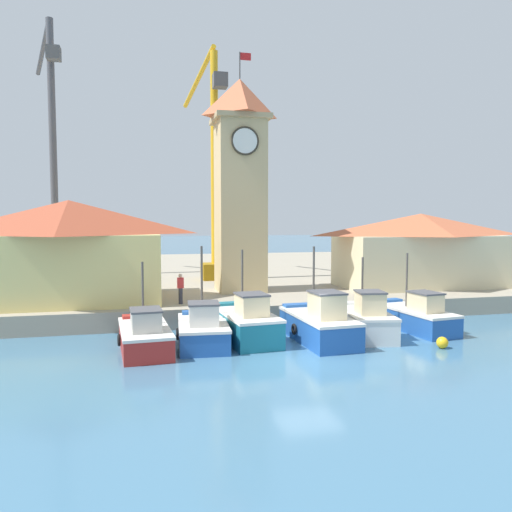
% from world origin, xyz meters
% --- Properties ---
extents(ground_plane, '(300.00, 300.00, 0.00)m').
position_xyz_m(ground_plane, '(0.00, 0.00, 0.00)').
color(ground_plane, teal).
extents(quay_wharf, '(120.00, 40.00, 1.03)m').
position_xyz_m(quay_wharf, '(0.00, 26.44, 0.51)').
color(quay_wharf, '#9E937F').
rests_on(quay_wharf, ground).
extents(fishing_boat_far_left, '(2.33, 4.86, 3.71)m').
position_xyz_m(fishing_boat_far_left, '(-6.26, 2.83, 0.65)').
color(fishing_boat_far_left, '#AD2823').
rests_on(fishing_boat_far_left, ground).
extents(fishing_boat_left_outer, '(2.40, 4.45, 4.34)m').
position_xyz_m(fishing_boat_left_outer, '(-3.76, 3.18, 0.69)').
color(fishing_boat_left_outer, '#2356A8').
rests_on(fishing_boat_left_outer, ground).
extents(fishing_boat_left_inner, '(2.51, 4.96, 4.12)m').
position_xyz_m(fishing_boat_left_inner, '(-1.70, 3.61, 0.80)').
color(fishing_boat_left_inner, '#196B7F').
rests_on(fishing_boat_left_inner, ground).
extents(fishing_boat_mid_left, '(2.36, 5.16, 4.28)m').
position_xyz_m(fishing_boat_mid_left, '(1.47, 2.65, 0.80)').
color(fishing_boat_mid_left, '#2356A8').
rests_on(fishing_boat_mid_left, ground).
extents(fishing_boat_center, '(2.59, 4.57, 3.72)m').
position_xyz_m(fishing_boat_center, '(3.93, 3.08, 0.77)').
color(fishing_boat_center, silver).
rests_on(fishing_boat_center, ground).
extents(fishing_boat_mid_right, '(2.45, 5.16, 3.82)m').
position_xyz_m(fishing_boat_mid_right, '(6.95, 3.81, 0.69)').
color(fishing_boat_mid_right, '#2356A8').
rests_on(fishing_boat_mid_right, ground).
extents(clock_tower, '(3.37, 3.37, 14.71)m').
position_xyz_m(clock_tower, '(-0.25, 12.25, 7.96)').
color(clock_tower, tan).
rests_on(clock_tower, quay_wharf).
extents(warehouse_left, '(10.02, 7.15, 5.55)m').
position_xyz_m(warehouse_left, '(-10.17, 10.61, 3.87)').
color(warehouse_left, '#E5D17A').
rests_on(warehouse_left, quay_wharf).
extents(warehouse_right, '(11.08, 5.48, 4.88)m').
position_xyz_m(warehouse_right, '(11.92, 11.59, 3.53)').
color(warehouse_right, beige).
rests_on(warehouse_right, quay_wharf).
extents(port_crane_near, '(2.58, 9.70, 17.25)m').
position_xyz_m(port_crane_near, '(-0.95, 18.84, 7.66)').
color(port_crane_near, '#976E11').
rests_on(port_crane_near, quay_wharf).
extents(port_crane_far, '(3.07, 7.20, 20.06)m').
position_xyz_m(port_crane_far, '(-12.91, 23.72, 8.80)').
color(port_crane_far, '#353539').
rests_on(port_crane_far, quay_wharf).
extents(mooring_buoy, '(0.50, 0.50, 0.50)m').
position_xyz_m(mooring_buoy, '(6.18, 0.28, 0.25)').
color(mooring_buoy, gold).
rests_on(mooring_buoy, ground).
extents(dock_worker_near_tower, '(0.34, 0.22, 1.62)m').
position_xyz_m(dock_worker_near_tower, '(-4.33, 8.15, 1.87)').
color(dock_worker_near_tower, '#33333D').
rests_on(dock_worker_near_tower, quay_wharf).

